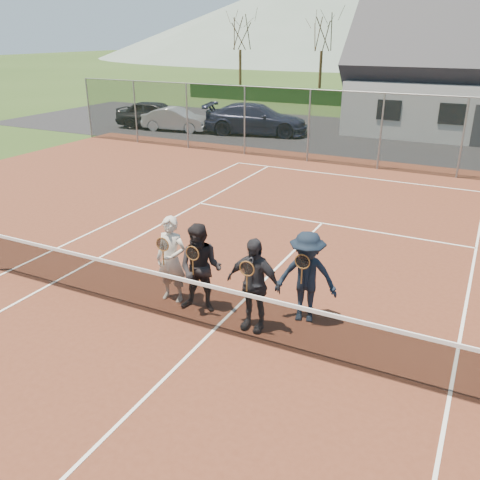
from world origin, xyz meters
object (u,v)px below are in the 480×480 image
(player_a, at_px, (171,259))
(player_b, at_px, (201,269))
(car_c, at_px, (256,119))
(player_d, at_px, (306,277))
(car_a, at_px, (156,115))
(player_c, at_px, (253,284))
(tennis_net, at_px, (213,306))
(car_b, at_px, (176,120))

(player_a, relative_size, player_b, 1.00)
(car_c, height_order, player_d, player_d)
(player_a, bearing_deg, car_a, 126.27)
(player_c, xyz_separation_m, player_d, (0.76, 0.71, -0.00))
(car_a, bearing_deg, player_a, -153.12)
(car_c, xyz_separation_m, player_a, (6.33, -17.62, 0.11))
(car_c, distance_m, player_d, 19.39)
(player_d, bearing_deg, car_a, 132.61)
(player_d, bearing_deg, player_b, -163.80)
(tennis_net, height_order, player_a, player_a)
(car_a, distance_m, car_c, 6.02)
(tennis_net, relative_size, player_c, 6.49)
(car_a, distance_m, car_b, 1.55)
(car_a, bearing_deg, player_b, -151.68)
(tennis_net, distance_m, player_d, 1.81)
(car_b, xyz_separation_m, player_a, (10.75, -16.52, 0.29))
(player_b, xyz_separation_m, player_c, (1.19, -0.14, 0.00))
(car_b, bearing_deg, player_b, -152.63)
(tennis_net, distance_m, player_b, 0.90)
(car_a, distance_m, player_a, 20.75)
(player_c, distance_m, player_d, 1.04)
(car_c, bearing_deg, tennis_net, -169.67)
(tennis_net, height_order, player_b, player_b)
(tennis_net, relative_size, player_b, 6.49)
(car_b, distance_m, player_a, 19.71)
(player_c, bearing_deg, player_a, 172.83)
(car_a, relative_size, player_c, 2.55)
(player_b, bearing_deg, car_b, 124.65)
(tennis_net, bearing_deg, player_b, 135.96)
(player_c, bearing_deg, car_c, 114.81)
(car_a, height_order, player_b, player_b)
(car_a, height_order, car_b, car_a)
(car_c, height_order, player_b, player_b)
(car_a, distance_m, player_d, 22.11)
(player_c, bearing_deg, player_b, 173.38)
(tennis_net, bearing_deg, car_b, 125.09)
(car_c, distance_m, player_a, 18.73)
(tennis_net, distance_m, player_c, 0.83)
(tennis_net, bearing_deg, player_d, 39.87)
(player_a, distance_m, player_d, 2.73)
(car_a, height_order, car_c, car_c)
(car_c, relative_size, player_a, 3.11)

